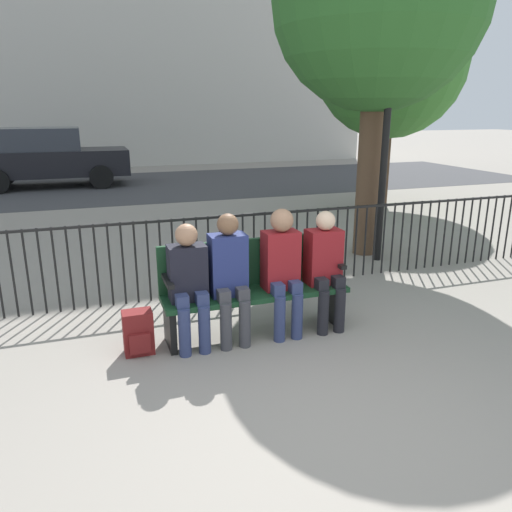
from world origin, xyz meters
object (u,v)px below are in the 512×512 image
(park_bench, at_px, (253,284))
(seated_person_0, at_px, (189,280))
(tree_1, at_px, (379,2))
(tree_2, at_px, (390,62))
(parked_car_0, at_px, (46,157))
(backpack, at_px, (138,333))
(seated_person_3, at_px, (325,264))
(seated_person_1, at_px, (229,272))
(seated_person_2, at_px, (282,265))
(lamp_post, at_px, (388,101))

(park_bench, relative_size, seated_person_0, 1.55)
(tree_1, xyz_separation_m, tree_2, (2.39, 3.27, -0.44))
(parked_car_0, bearing_deg, backpack, -83.57)
(park_bench, xyz_separation_m, seated_person_3, (0.71, -0.13, 0.16))
(seated_person_1, height_order, seated_person_2, seated_person_2)
(seated_person_2, bearing_deg, tree_2, 49.69)
(seated_person_0, xyz_separation_m, tree_2, (5.56, 5.48, 2.41))
(seated_person_0, distance_m, tree_2, 8.17)
(seated_person_1, xyz_separation_m, backpack, (-0.86, 0.01, -0.48))
(seated_person_2, height_order, backpack, seated_person_2)
(seated_person_0, relative_size, lamp_post, 0.35)
(seated_person_3, bearing_deg, tree_1, 50.96)
(parked_car_0, bearing_deg, tree_1, -61.00)
(seated_person_3, relative_size, tree_2, 0.25)
(park_bench, xyz_separation_m, tree_1, (2.50, 2.09, 3.01))
(seated_person_3, xyz_separation_m, backpack, (-1.84, 0.01, -0.46))
(tree_1, distance_m, parked_car_0, 10.41)
(backpack, bearing_deg, tree_1, 31.21)
(tree_2, bearing_deg, seated_person_1, -133.36)
(park_bench, distance_m, seated_person_2, 0.35)
(backpack, relative_size, tree_2, 0.09)
(park_bench, relative_size, seated_person_1, 1.47)
(seated_person_0, distance_m, seated_person_1, 0.38)
(seated_person_0, height_order, backpack, seated_person_0)
(seated_person_2, height_order, lamp_post, lamp_post)
(tree_2, bearing_deg, backpack, -137.80)
(seated_person_2, relative_size, parked_car_0, 0.30)
(seated_person_1, relative_size, tree_2, 0.26)
(park_bench, distance_m, seated_person_0, 0.69)
(backpack, xyz_separation_m, tree_2, (6.03, 5.47, 2.87))
(seated_person_3, bearing_deg, park_bench, 169.56)
(seated_person_0, bearing_deg, park_bench, 11.29)
(park_bench, height_order, seated_person_2, seated_person_2)
(seated_person_0, bearing_deg, seated_person_2, 0.27)
(seated_person_2, height_order, parked_car_0, parked_car_0)
(tree_2, distance_m, lamp_post, 4.45)
(tree_1, bearing_deg, seated_person_0, -144.96)
(seated_person_0, xyz_separation_m, seated_person_2, (0.91, 0.00, 0.05))
(seated_person_1, bearing_deg, park_bench, 24.74)
(backpack, height_order, tree_1, tree_1)
(seated_person_1, bearing_deg, parked_car_0, 100.78)
(seated_person_3, bearing_deg, parked_car_0, 105.62)
(seated_person_0, bearing_deg, tree_2, 44.62)
(park_bench, xyz_separation_m, tree_2, (4.90, 5.35, 2.57))
(backpack, bearing_deg, parked_car_0, 96.43)
(seated_person_1, bearing_deg, lamp_post, 33.31)
(seated_person_3, bearing_deg, seated_person_0, -179.94)
(park_bench, bearing_deg, tree_1, 39.80)
(park_bench, distance_m, tree_2, 7.70)
(backpack, relative_size, lamp_post, 0.12)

